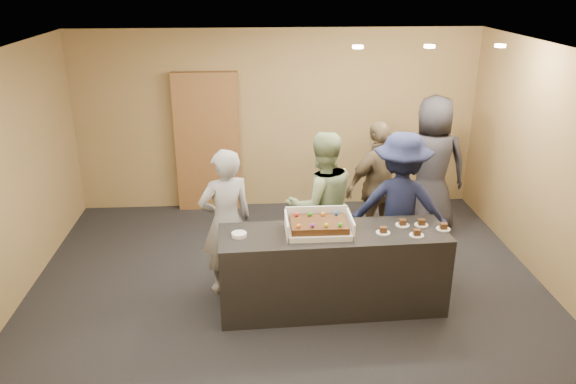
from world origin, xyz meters
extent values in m
plane|color=black|center=(0.00, 0.00, 0.00)|extent=(6.00, 6.00, 0.00)
plane|color=silver|center=(0.00, 0.00, 2.70)|extent=(6.00, 6.00, 0.00)
cube|color=olive|center=(0.00, 2.50, 1.35)|extent=(6.00, 0.04, 2.70)
cube|color=olive|center=(0.00, -2.50, 1.35)|extent=(6.00, 0.04, 2.70)
cube|color=olive|center=(-3.00, 0.00, 1.35)|extent=(0.04, 5.00, 2.70)
cube|color=olive|center=(3.00, 0.00, 1.35)|extent=(0.04, 5.00, 2.70)
cube|color=black|center=(0.45, -0.47, 0.45)|extent=(2.43, 0.79, 0.90)
cube|color=brown|center=(-1.05, 2.41, 1.05)|extent=(0.96, 0.15, 2.10)
cube|color=white|center=(0.29, -0.47, 0.93)|extent=(0.67, 0.47, 0.06)
cube|color=white|center=(-0.04, -0.47, 0.99)|extent=(0.02, 0.47, 0.18)
cube|color=white|center=(0.63, -0.47, 0.99)|extent=(0.02, 0.47, 0.18)
cube|color=white|center=(0.29, -0.24, 1.00)|extent=(0.67, 0.02, 0.20)
cube|color=#311C0B|center=(0.29, -0.47, 0.99)|extent=(0.59, 0.40, 0.07)
sphere|color=red|center=(0.07, -0.33, 1.05)|extent=(0.04, 0.04, 0.04)
sphere|color=#1E8D17|center=(0.21, -0.33, 1.05)|extent=(0.04, 0.04, 0.04)
sphere|color=orange|center=(0.35, -0.33, 1.05)|extent=(0.04, 0.04, 0.04)
sphere|color=blue|center=(0.49, -0.33, 1.05)|extent=(0.04, 0.04, 0.04)
sphere|color=orange|center=(0.07, -0.61, 1.05)|extent=(0.04, 0.04, 0.04)
sphere|color=purple|center=(0.21, -0.61, 1.05)|extent=(0.04, 0.04, 0.04)
sphere|color=yellow|center=(0.35, -0.61, 1.05)|extent=(0.04, 0.04, 0.04)
sphere|color=green|center=(0.49, -0.61, 1.05)|extent=(0.04, 0.04, 0.04)
cylinder|color=white|center=(-0.54, -0.50, 0.92)|extent=(0.16, 0.16, 0.04)
cylinder|color=white|center=(0.96, -0.52, 0.90)|extent=(0.15, 0.15, 0.01)
cube|color=#311C0B|center=(0.96, -0.52, 0.94)|extent=(0.07, 0.06, 0.06)
cylinder|color=white|center=(1.21, -0.35, 0.90)|extent=(0.15, 0.15, 0.01)
cube|color=#311C0B|center=(1.21, -0.35, 0.94)|extent=(0.07, 0.06, 0.06)
cylinder|color=white|center=(1.29, -0.60, 0.90)|extent=(0.15, 0.15, 0.01)
cube|color=#311C0B|center=(1.29, -0.60, 0.94)|extent=(0.07, 0.06, 0.06)
cylinder|color=white|center=(1.42, -0.36, 0.90)|extent=(0.15, 0.15, 0.01)
cube|color=#311C0B|center=(1.42, -0.36, 0.94)|extent=(0.07, 0.06, 0.06)
cylinder|color=white|center=(1.62, -0.47, 0.90)|extent=(0.15, 0.15, 0.01)
cube|color=#311C0B|center=(1.62, -0.47, 0.94)|extent=(0.07, 0.06, 0.06)
imported|color=gray|center=(-0.69, -0.02, 0.85)|extent=(0.73, 0.61, 1.69)
imported|color=#8BA173|center=(0.42, 0.32, 0.88)|extent=(0.99, 0.84, 1.77)
imported|color=#161B3A|center=(1.32, 0.18, 0.89)|extent=(1.29, 0.95, 1.78)
imported|color=brown|center=(1.24, 0.95, 0.85)|extent=(1.08, 0.82, 1.71)
imported|color=#242328|center=(2.05, 1.37, 0.97)|extent=(1.02, 0.74, 1.94)
cylinder|color=#FFEAC6|center=(0.80, 0.50, 2.67)|extent=(0.12, 0.12, 0.03)
cylinder|color=#FFEAC6|center=(1.60, 0.50, 2.67)|extent=(0.12, 0.12, 0.03)
cylinder|color=#FFEAC6|center=(2.40, 0.50, 2.67)|extent=(0.12, 0.12, 0.03)
camera|label=1|loc=(-0.37, -5.73, 3.44)|focal=35.00mm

